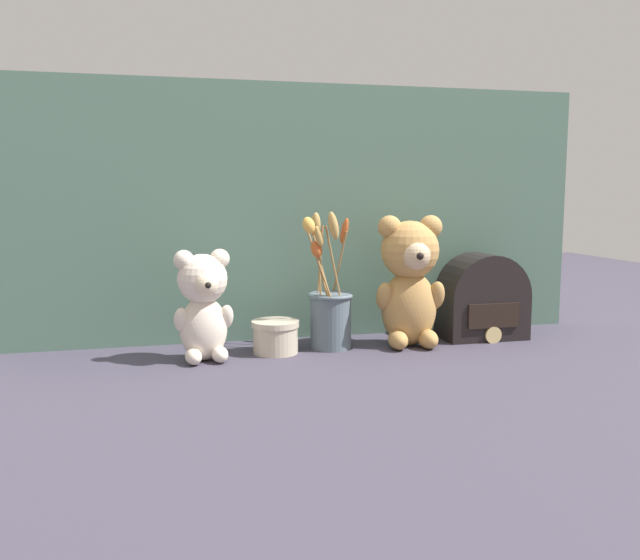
{
  "coord_description": "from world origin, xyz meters",
  "views": [
    {
      "loc": [
        -0.37,
        -1.44,
        0.36
      ],
      "look_at": [
        0.0,
        0.02,
        0.16
      ],
      "focal_mm": 38.0,
      "sensor_mm": 36.0,
      "label": 1
    }
  ],
  "objects_px": {
    "teddy_bear_medium": "(203,303)",
    "flower_vase": "(330,308)",
    "vintage_radio": "(482,303)",
    "decorative_tin_tall": "(275,337)",
    "teddy_bear_large": "(410,278)"
  },
  "relations": [
    {
      "from": "flower_vase",
      "to": "decorative_tin_tall",
      "type": "relative_size",
      "value": 2.99
    },
    {
      "from": "teddy_bear_medium",
      "to": "vintage_radio",
      "type": "xyz_separation_m",
      "value": [
        0.68,
        0.06,
        -0.04
      ]
    },
    {
      "from": "flower_vase",
      "to": "teddy_bear_medium",
      "type": "bearing_deg",
      "value": -171.46
    },
    {
      "from": "teddy_bear_large",
      "to": "decorative_tin_tall",
      "type": "xyz_separation_m",
      "value": [
        -0.32,
        0.01,
        -0.12
      ]
    },
    {
      "from": "teddy_bear_medium",
      "to": "vintage_radio",
      "type": "height_order",
      "value": "teddy_bear_medium"
    },
    {
      "from": "teddy_bear_medium",
      "to": "decorative_tin_tall",
      "type": "relative_size",
      "value": 2.24
    },
    {
      "from": "teddy_bear_large",
      "to": "vintage_radio",
      "type": "bearing_deg",
      "value": 9.9
    },
    {
      "from": "decorative_tin_tall",
      "to": "teddy_bear_medium",
      "type": "bearing_deg",
      "value": -169.46
    },
    {
      "from": "vintage_radio",
      "to": "decorative_tin_tall",
      "type": "height_order",
      "value": "vintage_radio"
    },
    {
      "from": "vintage_radio",
      "to": "decorative_tin_tall",
      "type": "bearing_deg",
      "value": -176.72
    },
    {
      "from": "flower_vase",
      "to": "decorative_tin_tall",
      "type": "distance_m",
      "value": 0.14
    },
    {
      "from": "vintage_radio",
      "to": "decorative_tin_tall",
      "type": "distance_m",
      "value": 0.52
    },
    {
      "from": "vintage_radio",
      "to": "flower_vase",
      "type": "bearing_deg",
      "value": -177.63
    },
    {
      "from": "teddy_bear_medium",
      "to": "flower_vase",
      "type": "xyz_separation_m",
      "value": [
        0.29,
        0.04,
        -0.03
      ]
    },
    {
      "from": "teddy_bear_medium",
      "to": "vintage_radio",
      "type": "bearing_deg",
      "value": 5.0
    }
  ]
}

